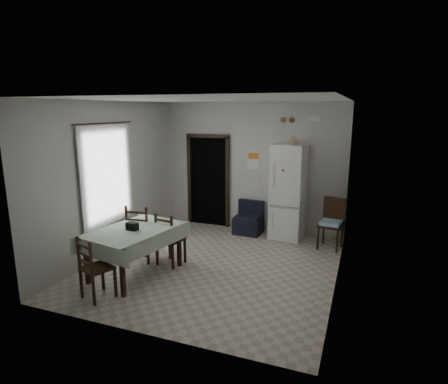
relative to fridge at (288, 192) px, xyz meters
name	(u,v)px	position (x,y,z in m)	size (l,w,h in m)	color
ground	(214,265)	(-0.92, -1.93, -1.02)	(4.50, 4.50, 0.00)	beige
ceiling	(213,100)	(-0.92, -1.93, 1.88)	(4.20, 4.50, 0.02)	white
wall_back	(251,168)	(-0.92, 0.32, 0.43)	(4.20, 0.02, 2.90)	beige
wall_front	(140,223)	(-0.92, -4.18, 0.43)	(4.20, 0.02, 2.90)	beige
wall_left	(112,179)	(-3.02, -1.93, 0.43)	(0.02, 4.50, 2.90)	beige
wall_right	(341,197)	(1.18, -1.93, 0.43)	(0.02, 4.50, 2.90)	beige
doorway	(212,180)	(-1.97, 0.52, 0.04)	(1.06, 0.52, 2.22)	black
window_recess	(103,175)	(-3.07, -2.13, 0.53)	(0.10, 1.20, 1.60)	silver
curtain	(108,175)	(-2.96, -2.13, 0.53)	(0.02, 1.45, 1.85)	silver
curtain_rod	(104,123)	(-2.95, -2.13, 1.48)	(0.02, 0.02, 1.60)	black
calendar	(253,160)	(-0.87, 0.31, 0.60)	(0.28, 0.02, 0.40)	white
calendar_image	(253,156)	(-0.87, 0.30, 0.70)	(0.24, 0.01, 0.14)	orange
light_switch	(257,183)	(-0.77, 0.31, 0.08)	(0.08, 0.02, 0.12)	beige
vent_left	(283,120)	(-0.22, 0.30, 1.50)	(0.12, 0.12, 0.03)	brown
vent_right	(292,120)	(-0.04, 0.30, 1.50)	(0.12, 0.12, 0.03)	brown
emergency_light	(314,119)	(0.43, 0.28, 1.53)	(0.25, 0.07, 0.09)	white
fridge	(288,192)	(0.00, 0.00, 0.00)	(0.66, 0.66, 2.04)	white
tan_cone	(293,140)	(0.05, 0.02, 1.11)	(0.22, 0.22, 0.18)	tan
navy_seat	(248,218)	(-0.88, 0.00, -0.66)	(0.59, 0.58, 0.72)	black
corner_chair	(331,224)	(0.94, -0.32, -0.51)	(0.44, 0.44, 1.02)	black
dining_table	(135,252)	(-2.02, -2.74, -0.62)	(1.01, 1.55, 0.81)	#ABC0A4
black_bag	(132,226)	(-2.02, -2.78, -0.15)	(0.19, 0.11, 0.12)	black
dining_chair_far_left	(142,232)	(-2.27, -2.13, -0.48)	(0.46, 0.46, 1.07)	black
dining_chair_far_right	(171,239)	(-1.67, -2.14, -0.54)	(0.41, 0.41, 0.96)	black
dining_chair_near_head	(97,267)	(-2.09, -3.61, -0.54)	(0.41, 0.41, 0.96)	black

